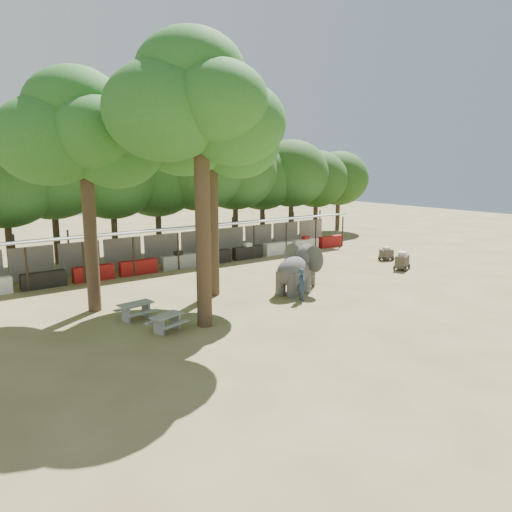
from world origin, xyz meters
TOP-DOWN VIEW (x-y plane):
  - ground at (0.00, 0.00)m, footprint 100.00×100.00m
  - vendor_stalls at (-0.00, 13.84)m, footprint 28.00×2.99m
  - yard_tree_left at (-9.13, 7.19)m, footprint 7.10×6.90m
  - yard_tree_center at (-6.13, 2.19)m, footprint 7.10×6.90m
  - yard_tree_back at (-3.13, 6.19)m, footprint 7.10×6.90m
  - backdrop_trees at (0.00, 19.00)m, footprint 46.46×5.95m
  - elephant at (0.85, 3.75)m, footprint 3.41×2.51m
  - handler at (-0.06, 2.43)m, footprint 0.55×0.69m
  - picnic_table_near at (-7.62, 2.32)m, footprint 1.72×1.63m
  - picnic_table_far at (-8.01, 4.54)m, footprint 1.66×1.53m
  - cart_front at (10.01, 3.91)m, footprint 1.42×1.19m
  - cart_back at (11.79, 6.58)m, footprint 1.12×0.89m

SIDE VIEW (x-z plane):
  - ground at x=0.00m, z-range 0.00..0.00m
  - picnic_table_near at x=-7.62m, z-range 0.11..0.81m
  - cart_back at x=11.79m, z-range -0.01..0.94m
  - picnic_table_far at x=-8.01m, z-range 0.12..0.87m
  - cart_front at x=10.01m, z-range -0.01..1.18m
  - handler at x=-0.06m, z-range 0.00..1.66m
  - vendor_stalls at x=0.00m, z-range -0.22..2.58m
  - elephant at x=0.85m, z-range 0.00..2.53m
  - backdrop_trees at x=0.00m, z-range 1.35..9.68m
  - yard_tree_left at x=-9.13m, z-range 2.69..13.71m
  - yard_tree_back at x=-3.13m, z-range 2.86..14.22m
  - yard_tree_center at x=-6.13m, z-range 3.19..15.23m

